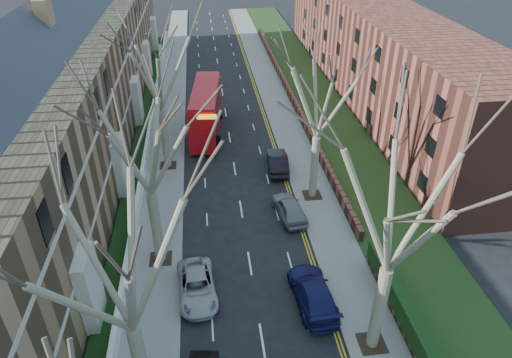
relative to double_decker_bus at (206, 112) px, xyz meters
name	(u,v)px	position (x,y,z in m)	size (l,w,h in m)	color
pavement_left	(170,115)	(-3.89, 4.64, -2.13)	(3.00, 102.00, 0.12)	slate
pavement_right	(280,109)	(8.11, 4.64, -2.13)	(3.00, 102.00, 0.12)	slate
terrace_left	(68,98)	(-11.54, -3.36, 3.34)	(9.70, 78.00, 13.60)	brown
flats_right	(374,50)	(19.57, 8.64, 2.79)	(13.97, 54.00, 10.00)	brown
front_wall_left	(148,146)	(-5.54, -3.36, -1.57)	(0.30, 78.00, 1.00)	white
grass_verge_right	(320,106)	(12.61, 4.64, -2.04)	(6.00, 102.00, 0.06)	#1F3914
tree_left_mid	(116,249)	(-3.59, -28.36, 7.37)	(10.50, 10.50, 14.71)	#726552
tree_left_far	(142,132)	(-3.59, -18.36, 7.05)	(10.15, 10.15, 14.22)	#726552
tree_left_dist	(156,59)	(-3.59, -6.36, 7.37)	(10.50, 10.50, 14.71)	#726552
tree_right_mid	(402,196)	(7.81, -26.36, 7.37)	(10.50, 10.50, 14.71)	#726552
tree_right_far	(321,84)	(7.81, -12.36, 7.05)	(10.15, 10.15, 14.22)	#726552
double_decker_bus	(206,112)	(0.00, 0.00, 0.00)	(3.47, 10.80, 4.45)	#B00C11
car_left_far	(197,286)	(-1.26, -21.64, -1.54)	(2.16, 4.69, 1.30)	#A6A6AC
car_right_near	(313,293)	(5.37, -23.05, -1.44)	(2.10, 5.16, 1.50)	#15184C
car_right_mid	(289,208)	(5.54, -14.68, -1.45)	(1.74, 4.33, 1.48)	gray
car_right_far	(277,162)	(5.76, -7.93, -1.43)	(1.61, 4.62, 1.52)	black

